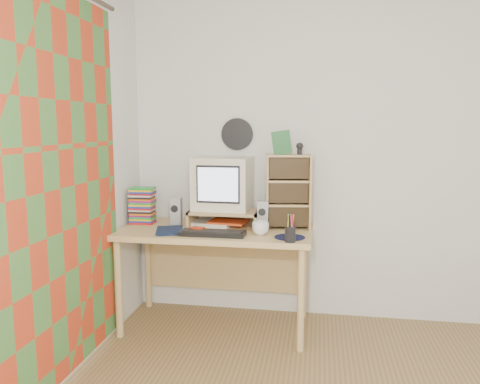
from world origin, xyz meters
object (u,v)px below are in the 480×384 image
(keyboard, at_px, (213,233))
(diary, at_px, (156,229))
(cd_rack, at_px, (288,191))
(crt_monitor, at_px, (222,183))
(mug, at_px, (261,228))
(dvd_stack, at_px, (143,207))
(desk, at_px, (217,244))

(keyboard, xyz_separation_m, diary, (-0.42, 0.02, 0.01))
(cd_rack, bearing_deg, crt_monitor, 170.08)
(mug, bearing_deg, crt_monitor, 139.07)
(keyboard, distance_m, dvd_stack, 0.70)
(keyboard, distance_m, mug, 0.33)
(crt_monitor, relative_size, diary, 1.82)
(desk, distance_m, crt_monitor, 0.46)
(desk, height_order, diary, diary)
(crt_monitor, xyz_separation_m, mug, (0.33, -0.28, -0.27))
(crt_monitor, height_order, cd_rack, cd_rack)
(crt_monitor, bearing_deg, dvd_stack, -172.55)
(crt_monitor, relative_size, dvd_stack, 1.64)
(desk, bearing_deg, cd_rack, 7.30)
(crt_monitor, xyz_separation_m, cd_rack, (0.50, -0.02, -0.05))
(desk, height_order, crt_monitor, crt_monitor)
(crt_monitor, distance_m, dvd_stack, 0.65)
(cd_rack, height_order, mug, cd_rack)
(dvd_stack, bearing_deg, desk, -5.28)
(keyboard, bearing_deg, mug, 14.02)
(dvd_stack, height_order, mug, dvd_stack)
(desk, relative_size, crt_monitor, 3.40)
(dvd_stack, distance_m, cd_rack, 1.12)
(desk, relative_size, diary, 6.19)
(keyboard, height_order, diary, diary)
(dvd_stack, bearing_deg, diary, -55.73)
(desk, distance_m, keyboard, 0.31)
(desk, xyz_separation_m, dvd_stack, (-0.59, 0.03, 0.26))
(keyboard, bearing_deg, crt_monitor, 91.40)
(keyboard, xyz_separation_m, mug, (0.32, 0.08, 0.03))
(keyboard, xyz_separation_m, dvd_stack, (-0.62, 0.31, 0.11))
(desk, xyz_separation_m, crt_monitor, (0.02, 0.09, 0.45))
(desk, xyz_separation_m, diary, (-0.39, -0.25, 0.16))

